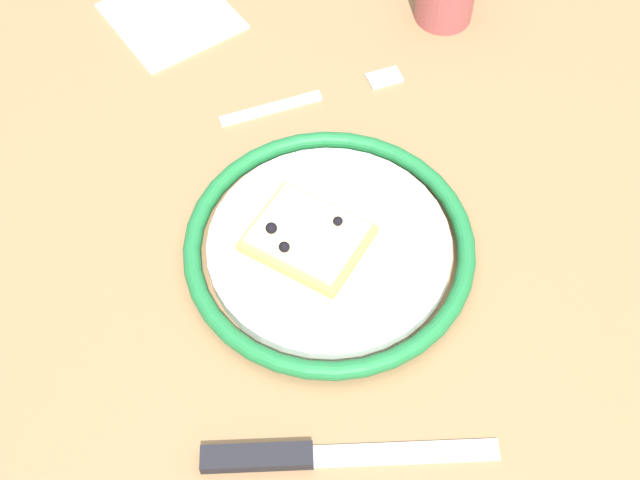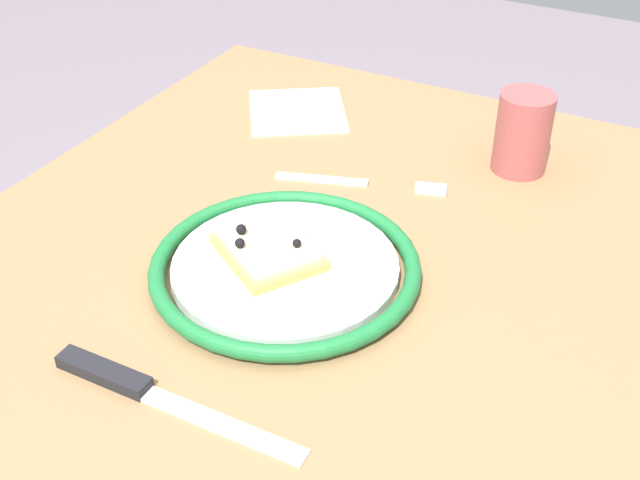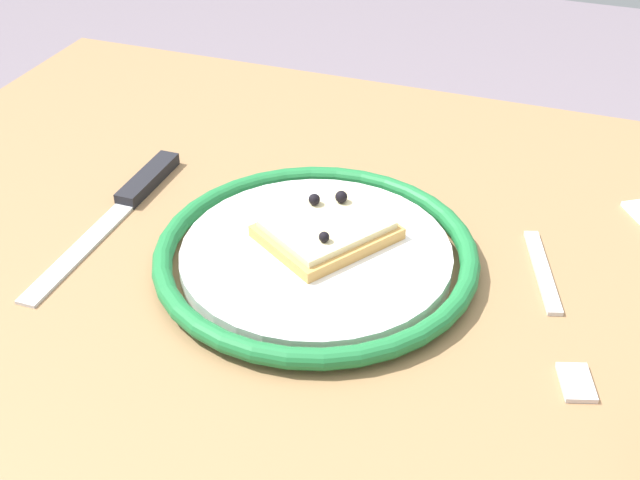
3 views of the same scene
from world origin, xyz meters
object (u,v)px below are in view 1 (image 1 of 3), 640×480
Objects in this scene: knife at (298,456)px; fork at (314,97)px; plate at (329,246)px; pizza_slice_near at (307,237)px; dining_table at (357,291)px; napkin at (171,16)px.

knife is 0.39m from fork.
pizza_slice_near is at bearing -96.45° from plate.
fork is at bearing -168.55° from dining_table.
plate is 0.20m from knife.
plate is at bearing -71.67° from dining_table.
plate is 1.37× the size of fork.
fork is (-0.19, -0.01, -0.01)m from plate.
napkin is (-0.31, -0.20, 0.09)m from dining_table.
knife is (0.20, -0.01, -0.02)m from pizza_slice_near.
dining_table is 0.21m from fork.
napkin is at bearing -129.28° from fork.
plate is at bearing 27.12° from napkin.
plate reaches higher than napkin.
dining_table is 7.25× the size of napkin.
fork is at bearing 176.18° from knife.
napkin is (-0.32, -0.17, -0.01)m from plate.
fork is (-0.19, 0.01, -0.02)m from pizza_slice_near.
pizza_slice_near reaches higher than fork.
plate is at bearing 170.30° from knife.
pizza_slice_near is 0.19m from fork.
napkin is (-0.13, -0.16, 0.00)m from fork.
knife is (0.21, -0.06, 0.10)m from dining_table.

